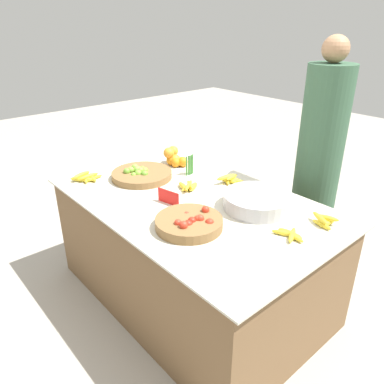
{
  "coord_description": "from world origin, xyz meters",
  "views": [
    {
      "loc": [
        1.55,
        -1.34,
        1.74
      ],
      "look_at": [
        0.0,
        0.0,
        0.78
      ],
      "focal_mm": 35.0,
      "sensor_mm": 36.0,
      "label": 1
    }
  ],
  "objects": [
    {
      "name": "tomato_basket",
      "position": [
        0.25,
        -0.23,
        0.76
      ],
      "size": [
        0.36,
        0.36,
        0.09
      ],
      "color": "olive",
      "rests_on": "market_table"
    },
    {
      "name": "market_table",
      "position": [
        0.0,
        0.0,
        0.37
      ],
      "size": [
        1.76,
        1.09,
        0.73
      ],
      "color": "brown",
      "rests_on": "ground_plane"
    },
    {
      "name": "metal_bowl",
      "position": [
        0.33,
        0.21,
        0.77
      ],
      "size": [
        0.39,
        0.39,
        0.09
      ],
      "color": "#B7B7BF",
      "rests_on": "market_table"
    },
    {
      "name": "orange_pile",
      "position": [
        -0.53,
        0.29,
        0.79
      ],
      "size": [
        0.19,
        0.14,
        0.14
      ],
      "color": "orange",
      "rests_on": "market_table"
    },
    {
      "name": "vendor_person",
      "position": [
        0.32,
        0.85,
        0.77
      ],
      "size": [
        0.3,
        0.3,
        1.65
      ],
      "color": "#385B42",
      "rests_on": "ground_plane"
    },
    {
      "name": "price_sign",
      "position": [
        -0.05,
        -0.14,
        0.77
      ],
      "size": [
        0.15,
        0.04,
        0.09
      ],
      "rotation": [
        0.0,
        0.0,
        0.21
      ],
      "color": "red",
      "rests_on": "market_table"
    },
    {
      "name": "banana_bunch_middle_right",
      "position": [
        0.69,
        0.33,
        0.75
      ],
      "size": [
        0.15,
        0.13,
        0.05
      ],
      "color": "yellow",
      "rests_on": "market_table"
    },
    {
      "name": "ground_plane",
      "position": [
        0.0,
        0.0,
        0.0
      ],
      "size": [
        12.0,
        12.0,
        0.0
      ],
      "primitive_type": "plane",
      "color": "#ADA599"
    },
    {
      "name": "banana_bunch_front_left",
      "position": [
        -0.69,
        -0.35,
        0.75
      ],
      "size": [
        0.16,
        0.21,
        0.06
      ],
      "color": "yellow",
      "rests_on": "market_table"
    },
    {
      "name": "banana_bunch_front_right",
      "position": [
        0.65,
        0.09,
        0.74
      ],
      "size": [
        0.18,
        0.15,
        0.03
      ],
      "color": "yellow",
      "rests_on": "market_table"
    },
    {
      "name": "banana_bunch_back_center",
      "position": [
        -0.03,
        0.36,
        0.76
      ],
      "size": [
        0.17,
        0.18,
        0.06
      ],
      "color": "yellow",
      "rests_on": "market_table"
    },
    {
      "name": "veg_bundle",
      "position": [
        -0.31,
        0.25,
        0.8
      ],
      "size": [
        0.02,
        0.07,
        0.14
      ],
      "color": "#428438",
      "rests_on": "market_table"
    },
    {
      "name": "banana_bunch_middle_left",
      "position": [
        -0.13,
        0.08,
        0.75
      ],
      "size": [
        0.16,
        0.16,
        0.05
      ],
      "color": "yellow",
      "rests_on": "market_table"
    },
    {
      "name": "lime_bowl",
      "position": [
        -0.49,
        -0.04,
        0.76
      ],
      "size": [
        0.41,
        0.41,
        0.08
      ],
      "color": "olive",
      "rests_on": "market_table"
    }
  ]
}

